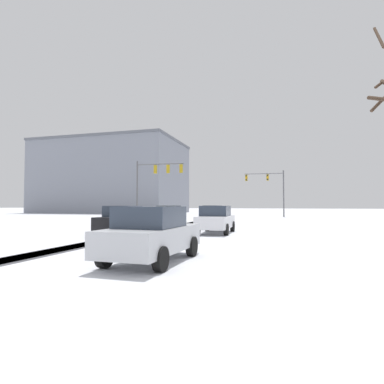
{
  "coord_description": "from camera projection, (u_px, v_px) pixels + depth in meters",
  "views": [
    {
      "loc": [
        7.56,
        -4.93,
        1.67
      ],
      "look_at": [
        0.0,
        21.65,
        2.8
      ],
      "focal_mm": 29.65,
      "sensor_mm": 36.0,
      "label": 1
    }
  ],
  "objects": [
    {
      "name": "wheel_track_right_lane",
      "position": [
        165.0,
        229.0,
        21.64
      ],
      "size": [
        0.74,
        34.02,
        0.01
      ],
      "primitive_type": "cube",
      "color": "#424247",
      "rests_on": "ground"
    },
    {
      "name": "car_dark_green_lead",
      "position": [
        213.0,
        214.0,
        31.28
      ],
      "size": [
        1.87,
        4.12,
        1.62
      ],
      "color": "#194C2D",
      "rests_on": "ground"
    },
    {
      "name": "car_black_fourth",
      "position": [
        124.0,
        220.0,
        18.04
      ],
      "size": [
        1.95,
        4.16,
        1.62
      ],
      "color": "black",
      "rests_on": "ground"
    },
    {
      "name": "wheel_track_center",
      "position": [
        160.0,
        229.0,
        21.74
      ],
      "size": [
        1.03,
        34.02,
        0.01
      ],
      "primitive_type": "cube",
      "color": "#424247",
      "rests_on": "ground"
    },
    {
      "name": "office_building_far_left_block",
      "position": [
        113.0,
        178.0,
        69.71
      ],
      "size": [
        29.7,
        19.47,
        15.38
      ],
      "color": "gray",
      "rests_on": "ground"
    },
    {
      "name": "wheel_track_left_lane",
      "position": [
        159.0,
        229.0,
        21.76
      ],
      "size": [
        0.78,
        34.02,
        0.01
      ],
      "primitive_type": "cube",
      "color": "#424247",
      "rests_on": "ground"
    },
    {
      "name": "traffic_signal_near_left",
      "position": [
        155.0,
        176.0,
        34.46
      ],
      "size": [
        5.39,
        0.53,
        6.5
      ],
      "color": "#56565B",
      "rests_on": "ground"
    },
    {
      "name": "traffic_signal_far_right",
      "position": [
        270.0,
        184.0,
        44.55
      ],
      "size": [
        5.47,
        0.58,
        6.5
      ],
      "color": "#56565B",
      "rests_on": "ground"
    },
    {
      "name": "sidewalk_kerb_right",
      "position": [
        313.0,
        234.0,
        17.6
      ],
      "size": [
        4.0,
        34.02,
        0.12
      ],
      "primitive_type": "cube",
      "color": "white",
      "rests_on": "ground"
    },
    {
      "name": "car_silver_fifth",
      "position": [
        152.0,
        234.0,
        9.33
      ],
      "size": [
        1.94,
        4.15,
        1.62
      ],
      "color": "#B7BABF",
      "rests_on": "ground"
    },
    {
      "name": "car_yellow_cab_second",
      "position": [
        169.0,
        215.0,
        26.84
      ],
      "size": [
        1.94,
        4.15,
        1.62
      ],
      "color": "yellow",
      "rests_on": "ground"
    },
    {
      "name": "car_white_third",
      "position": [
        216.0,
        219.0,
        18.75
      ],
      "size": [
        1.88,
        4.12,
        1.62
      ],
      "color": "silver",
      "rests_on": "ground"
    }
  ]
}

